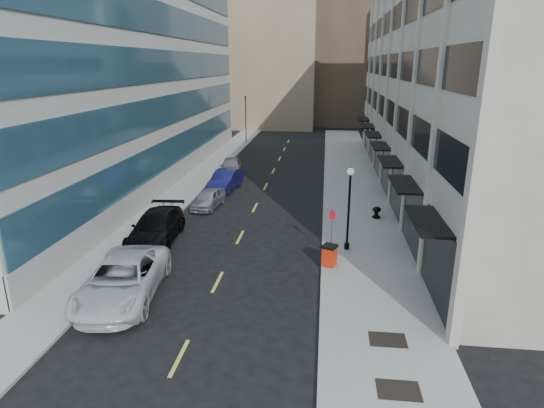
% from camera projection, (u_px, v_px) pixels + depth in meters
% --- Properties ---
extents(ground, '(160.00, 160.00, 0.00)m').
position_uv_depth(ground, '(160.00, 396.00, 14.53)').
color(ground, black).
rests_on(ground, ground).
extents(sidewalk_right, '(5.00, 80.00, 0.15)m').
position_uv_depth(sidewalk_right, '(358.00, 210.00, 32.64)').
color(sidewalk_right, gray).
rests_on(sidewalk_right, ground).
extents(sidewalk_left, '(3.00, 80.00, 0.15)m').
position_uv_depth(sidewalk_left, '(170.00, 204.00, 34.20)').
color(sidewalk_left, gray).
rests_on(sidewalk_left, ground).
extents(building_right, '(15.30, 46.50, 18.25)m').
position_uv_depth(building_right, '(481.00, 79.00, 35.57)').
color(building_right, beige).
rests_on(building_right, ground).
extents(building_left, '(16.14, 46.00, 20.00)m').
position_uv_depth(building_left, '(82.00, 65.00, 38.94)').
color(building_left, beige).
rests_on(building_left, ground).
extents(skyline_tan_near, '(14.00, 18.00, 28.00)m').
position_uv_depth(skyline_tan_near, '(274.00, 39.00, 75.30)').
color(skyline_tan_near, '#947E61').
rests_on(skyline_tan_near, ground).
extents(skyline_brown, '(12.00, 16.00, 34.00)m').
position_uv_depth(skyline_brown, '(347.00, 21.00, 76.86)').
color(skyline_brown, brown).
rests_on(skyline_brown, ground).
extents(skyline_tan_far, '(12.00, 14.00, 22.00)m').
position_uv_depth(skyline_tan_far, '(228.00, 59.00, 86.79)').
color(skyline_tan_far, '#947E61').
rests_on(skyline_tan_far, ground).
extents(skyline_stone, '(10.00, 14.00, 20.00)m').
position_uv_depth(skyline_stone, '(410.00, 64.00, 72.14)').
color(skyline_stone, beige).
rests_on(skyline_stone, ground).
extents(grate_mid, '(1.40, 1.00, 0.01)m').
position_uv_depth(grate_mid, '(399.00, 390.00, 14.59)').
color(grate_mid, black).
rests_on(grate_mid, sidewalk_right).
extents(grate_far, '(1.40, 1.00, 0.01)m').
position_uv_depth(grate_far, '(388.00, 340.00, 17.24)').
color(grate_far, black).
rests_on(grate_far, sidewalk_right).
extents(road_centerline, '(0.15, 68.20, 0.01)m').
position_uv_depth(road_centerline, '(248.00, 221.00, 30.65)').
color(road_centerline, '#D8CC4C').
rests_on(road_centerline, ground).
extents(traffic_signal, '(0.66, 0.66, 6.98)m').
position_uv_depth(traffic_signal, '(245.00, 99.00, 58.96)').
color(traffic_signal, black).
rests_on(traffic_signal, ground).
extents(car_white_van, '(3.77, 6.96, 1.85)m').
position_uv_depth(car_white_van, '(123.00, 279.00, 20.37)').
color(car_white_van, silver).
rests_on(car_white_van, ground).
extents(car_black_pickup, '(2.89, 6.25, 1.77)m').
position_uv_depth(car_black_pickup, '(156.00, 228.00, 26.87)').
color(car_black_pickup, black).
rests_on(car_black_pickup, ground).
extents(car_silver_sedan, '(2.08, 4.17, 1.36)m').
position_uv_depth(car_silver_sedan, '(208.00, 199.00, 33.32)').
color(car_silver_sedan, '#9FA3A8').
rests_on(car_silver_sedan, ground).
extents(car_blue_sedan, '(2.28, 5.13, 1.64)m').
position_uv_depth(car_blue_sedan, '(225.00, 181.00, 37.85)').
color(car_blue_sedan, '#161753').
rests_on(car_blue_sedan, ground).
extents(car_grey_sedan, '(2.58, 5.08, 1.66)m').
position_uv_depth(car_grey_sedan, '(231.00, 167.00, 42.90)').
color(car_grey_sedan, gray).
rests_on(car_grey_sedan, ground).
extents(trash_bin, '(0.92, 0.92, 1.14)m').
position_uv_depth(trash_bin, '(329.00, 255.00, 23.38)').
color(trash_bin, red).
rests_on(trash_bin, sidewalk_right).
extents(lamppost, '(0.40, 0.40, 4.78)m').
position_uv_depth(lamppost, '(349.00, 201.00, 24.86)').
color(lamppost, black).
rests_on(lamppost, sidewalk_right).
extents(sign_post, '(0.32, 0.12, 2.76)m').
position_uv_depth(sign_post, '(332.00, 226.00, 24.23)').
color(sign_post, slate).
rests_on(sign_post, sidewalk_right).
extents(urn_planter, '(0.57, 0.57, 0.79)m').
position_uv_depth(urn_planter, '(377.00, 211.00, 30.67)').
color(urn_planter, black).
rests_on(urn_planter, sidewalk_right).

